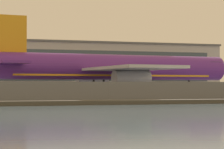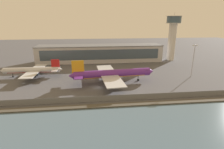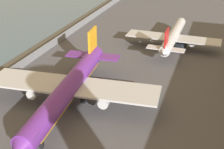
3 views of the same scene
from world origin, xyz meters
name	(u,v)px [view 3 (image 3 of 3)]	position (x,y,z in m)	size (l,w,h in m)	color
ground_plane	(60,87)	(0.00, 0.00, 0.00)	(500.00, 500.00, 0.00)	#4C4C51
perimeter_fence	(8,74)	(0.00, -16.00, 1.33)	(280.00, 0.10, 2.65)	slate
cargo_jet_purple	(70,87)	(7.78, 6.84, 5.10)	(47.40, 41.01, 13.37)	#602889
passenger_jet_silver	(173,36)	(-38.68, 23.09, 4.02)	(36.77, 31.45, 10.54)	silver
baggage_tug	(153,95)	(-2.47, 24.07, 0.81)	(3.52, 2.43, 1.80)	#19519E
ops_van	(181,44)	(-38.62, 25.96, 1.28)	(5.59, 3.52, 2.48)	#1E2328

